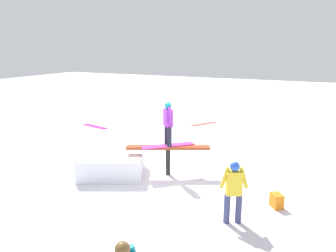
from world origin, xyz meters
The scene contains 8 objects.
ground_plane centered at (0.00, 0.00, 0.00)m, with size 60.00×60.00×0.00m, color white.
rail_feature centered at (0.00, 0.00, 0.74)m, with size 2.31×1.28×0.88m.
snow_kicker_ramp centered at (-1.50, -0.70, 0.32)m, with size 1.80×1.50×0.63m, color white.
main_rider_on_rail centered at (0.00, 0.00, 1.50)m, with size 1.33×1.27×1.29m.
bystander_yellow centered at (2.42, -1.87, 0.78)m, with size 0.58×0.34×1.39m.
loose_snowboard_coral centered at (-1.20, 6.59, 0.01)m, with size 1.46×0.28×0.02m, color #E86256.
loose_snowboard_magenta centered at (-5.69, 3.89, 0.01)m, with size 1.53×0.28×0.02m, color #CE1E94.
backpack_on_snow centered at (3.18, -0.75, 0.17)m, with size 0.30×0.22×0.34m, color orange.
Camera 1 is at (3.89, -8.22, 3.70)m, focal length 35.00 mm.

